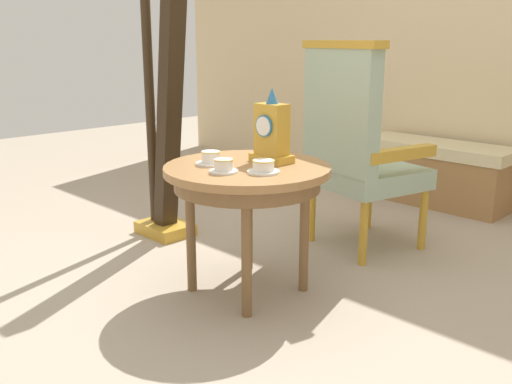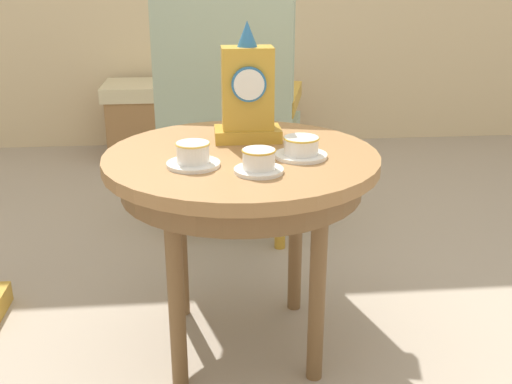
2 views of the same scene
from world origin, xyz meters
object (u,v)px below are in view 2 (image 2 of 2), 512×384
object	(u,v)px
armchair	(229,96)
teacup_right	(259,162)
side_table	(242,178)
window_bench	(197,118)
mantel_clock	(248,94)
teacup_left	(193,156)
teacup_center	(301,148)

from	to	relation	value
armchair	teacup_right	bearing A→B (deg)	-88.75
side_table	window_bench	bearing A→B (deg)	93.66
mantel_clock	window_bench	size ratio (longest dim) A/B	0.31
teacup_left	side_table	bearing A→B (deg)	38.54
teacup_center	window_bench	xyz separation A→B (m)	(-0.28, 2.05, -0.40)
teacup_right	armchair	bearing A→B (deg)	91.25
side_table	armchair	distance (m)	0.81
teacup_left	window_bench	distance (m)	2.14
teacup_left	mantel_clock	size ratio (longest dim) A/B	0.41
mantel_clock	window_bench	bearing A→B (deg)	94.74
mantel_clock	teacup_center	bearing A→B (deg)	-55.14
window_bench	mantel_clock	bearing A→B (deg)	-85.26
teacup_center	window_bench	size ratio (longest dim) A/B	0.13
teacup_right	mantel_clock	distance (m)	0.31
teacup_left	window_bench	size ratio (longest dim) A/B	0.13
armchair	side_table	bearing A→B (deg)	-90.67
teacup_left	window_bench	xyz separation A→B (m)	(0.00, 2.10, -0.41)
teacup_center	window_bench	distance (m)	2.11
teacup_center	window_bench	world-z (taller)	teacup_center
mantel_clock	teacup_right	bearing A→B (deg)	-89.34
side_table	teacup_right	xyz separation A→B (m)	(0.03, -0.17, 0.10)
teacup_center	mantel_clock	size ratio (longest dim) A/B	0.41
teacup_center	window_bench	bearing A→B (deg)	97.81
side_table	teacup_right	bearing A→B (deg)	-79.60
teacup_left	teacup_right	xyz separation A→B (m)	(0.16, -0.07, -0.00)
window_bench	teacup_center	bearing A→B (deg)	-82.19
mantel_clock	window_bench	xyz separation A→B (m)	(-0.16, 1.87, -0.51)
side_table	armchair	size ratio (longest dim) A/B	0.65
mantel_clock	window_bench	distance (m)	1.94
side_table	teacup_right	size ratio (longest dim) A/B	6.10
teacup_left	mantel_clock	world-z (taller)	mantel_clock
teacup_right	mantel_clock	bearing A→B (deg)	90.66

